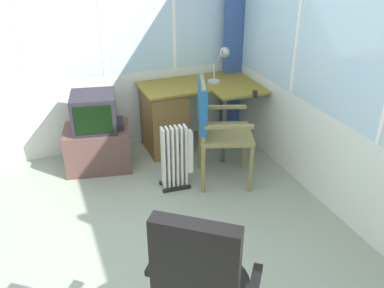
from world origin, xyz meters
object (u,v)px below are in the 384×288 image
(desk, at_px, (169,116))
(tv_on_stand, at_px, (97,136))
(wooden_armchair, at_px, (212,120))
(tv_remote, at_px, (255,94))
(office_chair, at_px, (200,283))
(desk_lamp, at_px, (223,59))
(space_heater, at_px, (177,157))

(desk, distance_m, tv_on_stand, 0.81)
(wooden_armchair, bearing_deg, tv_on_stand, 146.22)
(desk, bearing_deg, tv_remote, -36.18)
(office_chair, bearing_deg, wooden_armchair, 64.24)
(desk, distance_m, wooden_armchair, 0.81)
(desk_lamp, xyz_separation_m, tv_on_stand, (-1.38, -0.02, -0.63))
(desk, distance_m, space_heater, 0.77)
(space_heater, bearing_deg, wooden_armchair, -0.77)
(tv_on_stand, bearing_deg, desk_lamp, 0.71)
(tv_remote, height_order, space_heater, tv_remote)
(desk, xyz_separation_m, space_heater, (-0.18, -0.74, -0.07))
(tv_remote, bearing_deg, space_heater, -139.23)
(office_chair, bearing_deg, tv_on_stand, 92.87)
(tv_remote, distance_m, wooden_armchair, 0.61)
(tv_on_stand, height_order, space_heater, tv_on_stand)
(desk, bearing_deg, wooden_armchair, -77.64)
(tv_remote, bearing_deg, desk_lamp, 136.23)
(tv_remote, relative_size, wooden_armchair, 0.15)
(desk, relative_size, space_heater, 1.92)
(desk_lamp, distance_m, office_chair, 2.75)
(tv_remote, relative_size, tv_on_stand, 0.19)
(desk, relative_size, wooden_armchair, 1.19)
(tv_on_stand, bearing_deg, desk, 7.38)
(wooden_armchair, bearing_deg, desk, 102.36)
(desk, relative_size, office_chair, 1.13)
(wooden_armchair, relative_size, space_heater, 1.61)
(desk, height_order, space_heater, desk)
(desk, xyz_separation_m, tv_on_stand, (-0.80, -0.10, -0.04))
(desk, xyz_separation_m, office_chair, (-0.68, -2.50, 0.21))
(desk, height_order, desk_lamp, desk_lamp)
(tv_remote, distance_m, tv_on_stand, 1.63)
(desk_lamp, relative_size, tv_remote, 2.59)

